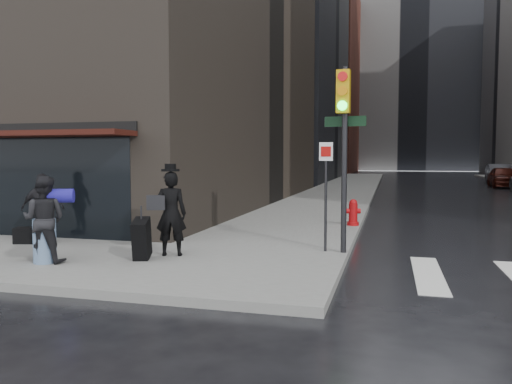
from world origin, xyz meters
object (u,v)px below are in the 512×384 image
Objects in this scene: traffic_light at (342,134)px; parked_car_5 at (499,174)px; man_jeans at (44,219)px; fire_hydrant at (353,214)px; parked_car_4 at (503,177)px; man_overcoat at (165,217)px; man_greycoat at (43,208)px.

parked_car_5 is at bearing 79.50° from traffic_light.
man_jeans reaches higher than fire_hydrant.
man_jeans is 0.43× the size of traffic_light.
parked_car_4 is at bearing 77.99° from traffic_light.
fire_hydrant is at bearing 96.00° from traffic_light.
fire_hydrant is (3.27, 5.52, -0.44)m from man_overcoat.
parked_car_5 is at bearing -126.12° from man_overcoat.
man_overcoat is at bearing -120.60° from fire_hydrant.
fire_hydrant is at bearing -106.87° from parked_car_4.
man_greycoat is at bearing -28.04° from man_overcoat.
man_jeans is at bearing 104.59° from man_greycoat.
man_greycoat is 37.87m from parked_car_5.
traffic_light is (5.23, 2.36, 1.62)m from man_jeans.
traffic_light is 0.79× the size of parked_car_5.
traffic_light is 4.77m from fire_hydrant.
man_overcoat is 0.49× the size of traffic_light.
man_jeans is 8.44m from fire_hydrant.
man_greycoat is 0.42× the size of traffic_light.
parked_car_4 reaches higher than fire_hydrant.
traffic_light is (3.32, 1.24, 1.66)m from man_overcoat.
traffic_light is 35.07m from parked_car_5.
man_overcoat is at bearing 143.97° from man_greycoat.
parked_car_5 is at bearing -126.17° from man_jeans.
traffic_light is at bearing -102.36° from parked_car_5.
man_jeans is at bearing -150.48° from traffic_light.
man_greycoat is 8.21m from fire_hydrant.
man_overcoat reaches higher than man_greycoat.
traffic_light is 28.97m from parked_car_4.
man_jeans reaches higher than parked_car_5.
man_jeans is at bearing 14.45° from man_overcoat.
traffic_light is at bearing -103.82° from parked_car_4.
fire_hydrant is at bearing -168.15° from man_greycoat.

